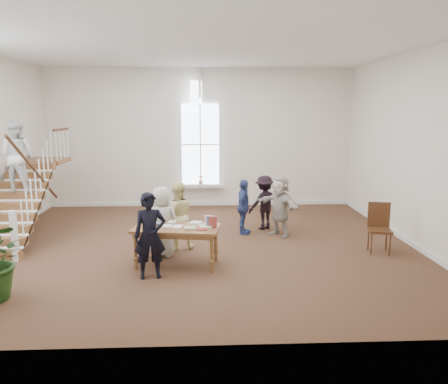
{
  "coord_description": "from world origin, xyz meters",
  "views": [
    {
      "loc": [
        0.13,
        -9.92,
        3.11
      ],
      "look_at": [
        0.59,
        0.4,
        1.2
      ],
      "focal_mm": 35.0,
      "sensor_mm": 36.0,
      "label": 1
    }
  ],
  "objects_px": {
    "person_yellow": "(177,216)",
    "side_chair": "(379,224)",
    "woman_cluster_b": "(264,203)",
    "woman_cluster_c": "(280,206)",
    "woman_cluster_a": "(243,207)",
    "elderly_woman": "(162,222)",
    "library_table": "(177,231)",
    "police_officer": "(150,236)"
  },
  "relations": [
    {
      "from": "person_yellow",
      "to": "side_chair",
      "type": "distance_m",
      "value": 4.54
    },
    {
      "from": "woman_cluster_b",
      "to": "woman_cluster_c",
      "type": "xyz_separation_m",
      "value": [
        0.3,
        -0.65,
        0.05
      ]
    },
    {
      "from": "woman_cluster_a",
      "to": "woman_cluster_b",
      "type": "distance_m",
      "value": 0.75
    },
    {
      "from": "elderly_woman",
      "to": "woman_cluster_c",
      "type": "relative_size",
      "value": 1.0
    },
    {
      "from": "elderly_woman",
      "to": "side_chair",
      "type": "distance_m",
      "value": 4.83
    },
    {
      "from": "library_table",
      "to": "side_chair",
      "type": "bearing_deg",
      "value": 17.48
    },
    {
      "from": "library_table",
      "to": "woman_cluster_a",
      "type": "height_order",
      "value": "woman_cluster_a"
    },
    {
      "from": "elderly_woman",
      "to": "woman_cluster_c",
      "type": "xyz_separation_m",
      "value": [
        2.82,
        1.48,
        0.0
      ]
    },
    {
      "from": "elderly_woman",
      "to": "woman_cluster_a",
      "type": "distance_m",
      "value": 2.55
    },
    {
      "from": "library_table",
      "to": "elderly_woman",
      "type": "xyz_separation_m",
      "value": [
        -0.36,
        0.6,
        0.05
      ]
    },
    {
      "from": "person_yellow",
      "to": "woman_cluster_c",
      "type": "xyz_separation_m",
      "value": [
        2.52,
        0.98,
        -0.01
      ]
    },
    {
      "from": "police_officer",
      "to": "person_yellow",
      "type": "relative_size",
      "value": 1.05
    },
    {
      "from": "library_table",
      "to": "woman_cluster_a",
      "type": "bearing_deg",
      "value": 64.3
    },
    {
      "from": "police_officer",
      "to": "side_chair",
      "type": "height_order",
      "value": "police_officer"
    },
    {
      "from": "library_table",
      "to": "person_yellow",
      "type": "xyz_separation_m",
      "value": [
        -0.06,
        1.1,
        0.06
      ]
    },
    {
      "from": "library_table",
      "to": "woman_cluster_a",
      "type": "xyz_separation_m",
      "value": [
        1.56,
        2.28,
        -0.01
      ]
    },
    {
      "from": "person_yellow",
      "to": "woman_cluster_c",
      "type": "distance_m",
      "value": 2.71
    },
    {
      "from": "person_yellow",
      "to": "woman_cluster_a",
      "type": "bearing_deg",
      "value": -157.45
    },
    {
      "from": "police_officer",
      "to": "person_yellow",
      "type": "distance_m",
      "value": 1.8
    },
    {
      "from": "elderly_woman",
      "to": "woman_cluster_b",
      "type": "xyz_separation_m",
      "value": [
        2.52,
        2.13,
        -0.04
      ]
    },
    {
      "from": "woman_cluster_c",
      "to": "woman_cluster_a",
      "type": "bearing_deg",
      "value": -138.53
    },
    {
      "from": "woman_cluster_a",
      "to": "woman_cluster_c",
      "type": "xyz_separation_m",
      "value": [
        0.9,
        -0.2,
        0.06
      ]
    },
    {
      "from": "person_yellow",
      "to": "side_chair",
      "type": "relative_size",
      "value": 1.4
    },
    {
      "from": "person_yellow",
      "to": "side_chair",
      "type": "bearing_deg",
      "value": 161.24
    },
    {
      "from": "woman_cluster_a",
      "to": "side_chair",
      "type": "distance_m",
      "value": 3.31
    },
    {
      "from": "side_chair",
      "to": "police_officer",
      "type": "bearing_deg",
      "value": -153.19
    },
    {
      "from": "woman_cluster_a",
      "to": "elderly_woman",
      "type": "bearing_deg",
      "value": 146.07
    },
    {
      "from": "person_yellow",
      "to": "library_table",
      "type": "bearing_deg",
      "value": 79.47
    },
    {
      "from": "police_officer",
      "to": "woman_cluster_b",
      "type": "relative_size",
      "value": 1.14
    },
    {
      "from": "elderly_woman",
      "to": "person_yellow",
      "type": "height_order",
      "value": "person_yellow"
    },
    {
      "from": "library_table",
      "to": "woman_cluster_b",
      "type": "xyz_separation_m",
      "value": [
        2.16,
        2.73,
        0.0
      ]
    },
    {
      "from": "library_table",
      "to": "woman_cluster_a",
      "type": "distance_m",
      "value": 2.76
    },
    {
      "from": "library_table",
      "to": "woman_cluster_c",
      "type": "distance_m",
      "value": 3.22
    },
    {
      "from": "woman_cluster_b",
      "to": "side_chair",
      "type": "bearing_deg",
      "value": 112.52
    },
    {
      "from": "police_officer",
      "to": "woman_cluster_b",
      "type": "bearing_deg",
      "value": 41.88
    },
    {
      "from": "elderly_woman",
      "to": "woman_cluster_b",
      "type": "height_order",
      "value": "elderly_woman"
    },
    {
      "from": "police_officer",
      "to": "woman_cluster_c",
      "type": "height_order",
      "value": "police_officer"
    },
    {
      "from": "police_officer",
      "to": "woman_cluster_b",
      "type": "xyz_separation_m",
      "value": [
        2.62,
        3.38,
        -0.1
      ]
    },
    {
      "from": "police_officer",
      "to": "woman_cluster_c",
      "type": "xyz_separation_m",
      "value": [
        2.92,
        2.73,
        -0.05
      ]
    },
    {
      "from": "police_officer",
      "to": "side_chair",
      "type": "relative_size",
      "value": 1.47
    },
    {
      "from": "elderly_woman",
      "to": "library_table",
      "type": "bearing_deg",
      "value": 131.21
    },
    {
      "from": "library_table",
      "to": "woman_cluster_b",
      "type": "bearing_deg",
      "value": 60.35
    }
  ]
}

